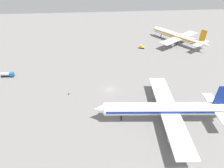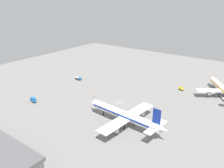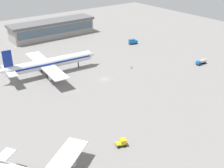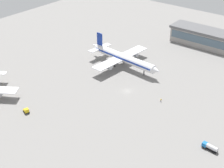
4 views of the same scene
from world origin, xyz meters
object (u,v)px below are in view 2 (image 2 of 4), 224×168
at_px(baggage_tug, 181,89).
at_px(catering_truck, 33,100).
at_px(fuel_truck, 78,78).
at_px(ground_crew_worker, 95,95).
at_px(airplane_taxiing, 223,89).
at_px(airplane_at_gate, 125,115).

distance_m(baggage_tug, catering_truck, 102.90).
xyz_separation_m(fuel_truck, ground_crew_worker, (32.76, -17.76, -0.54)).
distance_m(fuel_truck, ground_crew_worker, 37.26).
xyz_separation_m(airplane_taxiing, ground_crew_worker, (-69.87, -52.22, -4.21)).
height_order(airplane_taxiing, baggage_tug, airplane_taxiing).
xyz_separation_m(baggage_tug, fuel_truck, (-75.97, -28.25, 0.23)).
bearing_deg(catering_truck, baggage_tug, -117.44).
bearing_deg(baggage_tug, airplane_taxiing, -147.84).
relative_size(airplane_at_gate, fuel_truck, 7.89).
distance_m(airplane_taxiing, baggage_tug, 27.65).
bearing_deg(fuel_truck, airplane_taxiing, 23.05).
relative_size(airplane_taxiing, baggage_tug, 10.96).
relative_size(baggage_tug, catering_truck, 0.62).
xyz_separation_m(airplane_at_gate, ground_crew_worker, (-36.54, 18.38, -4.76)).
relative_size(baggage_tug, fuel_truck, 0.57).
relative_size(airplane_taxiing, catering_truck, 6.77).
height_order(fuel_truck, catering_truck, catering_truck).
bearing_deg(airplane_at_gate, airplane_taxiing, -110.62).
bearing_deg(catering_truck, fuel_truck, -67.22).
distance_m(airplane_at_gate, fuel_truck, 78.27).
bearing_deg(airplane_taxiing, catering_truck, 96.65).
relative_size(airplane_taxiing, fuel_truck, 6.21).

